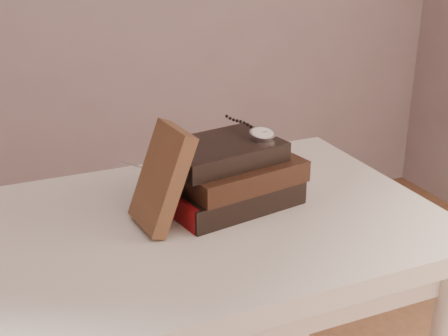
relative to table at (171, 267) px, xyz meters
name	(u,v)px	position (x,y,z in m)	size (l,w,h in m)	color
table	(171,267)	(0.00, 0.00, 0.00)	(1.00, 0.60, 0.75)	beige
book_stack	(229,175)	(0.14, 0.04, 0.15)	(0.28, 0.21, 0.12)	black
journal	(162,178)	(-0.01, 0.00, 0.18)	(0.03, 0.12, 0.19)	#3F2618
pocket_watch	(261,134)	(0.20, 0.04, 0.22)	(0.06, 0.16, 0.02)	silver
eyeglasses	(167,165)	(0.03, 0.11, 0.16)	(0.12, 0.14, 0.05)	silver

